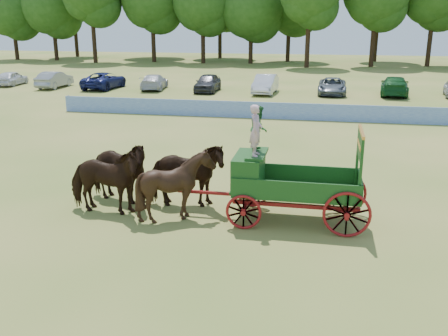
# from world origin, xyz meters

# --- Properties ---
(ground) EXTENTS (160.00, 160.00, 0.00)m
(ground) POSITION_xyz_m (0.00, 0.00, 0.00)
(ground) COLOR #A68D4A
(ground) RESTS_ON ground
(horse_lead_left) EXTENTS (2.66, 1.28, 2.22)m
(horse_lead_left) POSITION_xyz_m (-3.49, 0.85, 1.11)
(horse_lead_left) COLOR black
(horse_lead_left) RESTS_ON ground
(horse_lead_right) EXTENTS (2.84, 1.79, 2.22)m
(horse_lead_right) POSITION_xyz_m (-3.49, 1.95, 1.11)
(horse_lead_right) COLOR black
(horse_lead_right) RESTS_ON ground
(horse_wheel_left) EXTENTS (2.37, 2.20, 2.22)m
(horse_wheel_left) POSITION_xyz_m (-1.09, 0.85, 1.11)
(horse_wheel_left) COLOR black
(horse_wheel_left) RESTS_ON ground
(horse_wheel_right) EXTENTS (2.78, 1.59, 2.22)m
(horse_wheel_right) POSITION_xyz_m (-1.09, 1.95, 1.11)
(horse_wheel_right) COLOR black
(horse_wheel_right) RESTS_ON ground
(farm_dray) EXTENTS (6.00, 2.00, 3.69)m
(farm_dray) POSITION_xyz_m (1.89, 1.41, 1.57)
(farm_dray) COLOR maroon
(farm_dray) RESTS_ON ground
(sponsor_banner) EXTENTS (26.00, 0.08, 1.05)m
(sponsor_banner) POSITION_xyz_m (-1.00, 18.00, 0.53)
(sponsor_banner) COLOR #2050AE
(sponsor_banner) RESTS_ON ground
(parked_cars) EXTENTS (46.40, 6.92, 1.57)m
(parked_cars) POSITION_xyz_m (-3.24, 29.81, 0.74)
(parked_cars) COLOR silver
(parked_cars) RESTS_ON ground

